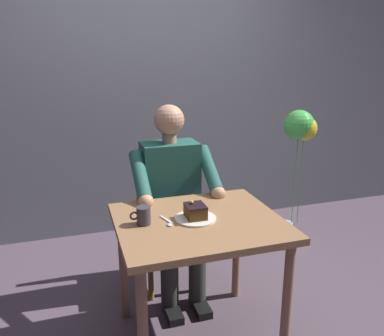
# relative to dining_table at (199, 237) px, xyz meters

# --- Properties ---
(ground_plane) EXTENTS (14.00, 14.00, 0.00)m
(ground_plane) POSITION_rel_dining_table_xyz_m (0.00, 0.00, -0.62)
(ground_plane) COLOR #534450
(cafe_rear_panel) EXTENTS (6.40, 0.12, 3.00)m
(cafe_rear_panel) POSITION_rel_dining_table_xyz_m (0.00, -1.61, 0.88)
(cafe_rear_panel) COLOR gray
(cafe_rear_panel) RESTS_ON ground
(dining_table) EXTENTS (0.85, 0.73, 0.72)m
(dining_table) POSITION_rel_dining_table_xyz_m (0.00, 0.00, 0.00)
(dining_table) COLOR #8E6541
(dining_table) RESTS_ON ground
(chair) EXTENTS (0.42, 0.42, 0.90)m
(chair) POSITION_rel_dining_table_xyz_m (0.00, -0.68, -0.12)
(chair) COLOR olive
(chair) RESTS_ON ground
(seated_person) EXTENTS (0.53, 0.58, 1.25)m
(seated_person) POSITION_rel_dining_table_xyz_m (-0.00, -0.51, 0.03)
(seated_person) COLOR #21564A
(seated_person) RESTS_ON ground
(dessert_plate) EXTENTS (0.22, 0.22, 0.01)m
(dessert_plate) POSITION_rel_dining_table_xyz_m (0.02, -0.01, 0.11)
(dessert_plate) COLOR silver
(dessert_plate) RESTS_ON dining_table
(cake_slice) EXTENTS (0.10, 0.12, 0.09)m
(cake_slice) POSITION_rel_dining_table_xyz_m (0.02, -0.01, 0.15)
(cake_slice) COLOR #492E12
(cake_slice) RESTS_ON dessert_plate
(coffee_cup) EXTENTS (0.11, 0.07, 0.09)m
(coffee_cup) POSITION_rel_dining_table_xyz_m (0.28, -0.03, 0.15)
(coffee_cup) COLOR #3B3541
(coffee_cup) RESTS_ON dining_table
(dessert_spoon) EXTENTS (0.04, 0.14, 0.01)m
(dessert_spoon) POSITION_rel_dining_table_xyz_m (0.16, -0.00, 0.11)
(dessert_spoon) COLOR silver
(dessert_spoon) RESTS_ON dining_table
(balloon_display) EXTENTS (0.25, 0.23, 1.14)m
(balloon_display) POSITION_rel_dining_table_xyz_m (-1.08, -0.79, 0.27)
(balloon_display) COLOR #B2C1C6
(balloon_display) RESTS_ON ground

